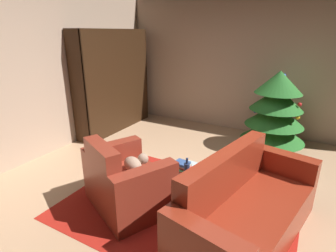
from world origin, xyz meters
name	(u,v)px	position (x,y,z in m)	size (l,w,h in m)	color
ground_plane	(195,199)	(0.00, 0.00, 0.00)	(6.76, 6.76, 0.00)	tan
wall_back	(255,65)	(0.00, 2.85, 1.38)	(5.67, 0.06, 2.76)	tan
wall_left	(34,73)	(-2.81, 0.00, 1.38)	(0.06, 5.76, 2.76)	tan
area_rug	(178,206)	(-0.12, -0.24, 0.00)	(2.65, 1.98, 0.01)	#A41D14
bookshelf_unit	(118,81)	(-2.55, 1.72, 1.01)	(0.38, 1.95, 2.05)	black
armchair_red	(126,183)	(-0.67, -0.51, 0.31)	(1.22, 1.11, 0.87)	maroon
couch_red	(245,211)	(0.69, -0.34, 0.30)	(1.14, 1.97, 0.87)	maroon
coffee_table	(181,175)	(-0.12, -0.15, 0.39)	(0.62, 0.62, 0.44)	black
book_stack_on_table	(182,166)	(-0.12, -0.14, 0.50)	(0.21, 0.16, 0.12)	#B83A32
bottle_on_table	(187,170)	(0.00, -0.26, 0.54)	(0.06, 0.06, 0.25)	navy
decorated_tree	(275,111)	(0.57, 2.09, 0.70)	(1.09, 1.09, 1.40)	brown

